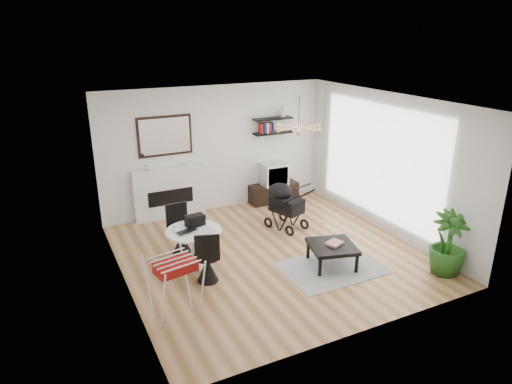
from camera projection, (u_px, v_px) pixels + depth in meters
name	position (u px, v px, depth m)	size (l,w,h in m)	color
floor	(270.00, 254.00, 8.13)	(5.00, 5.00, 0.00)	olive
ceiling	(272.00, 101.00, 7.22)	(5.00, 5.00, 0.00)	white
wall_back	(216.00, 149.00, 9.79)	(5.00, 5.00, 0.00)	white
wall_left	(119.00, 206.00, 6.63)	(5.00, 5.00, 0.00)	white
wall_right	(386.00, 164.00, 8.72)	(5.00, 5.00, 0.00)	white
sheer_curtain	(375.00, 162.00, 8.84)	(0.04, 3.60, 2.60)	white
fireplace	(169.00, 187.00, 9.49)	(1.50, 0.17, 2.16)	white
shelf_lower	(273.00, 133.00, 10.14)	(0.90, 0.25, 0.04)	black
shelf_upper	(273.00, 119.00, 10.03)	(0.90, 0.25, 0.04)	black
pendant_lamp	(298.00, 128.00, 7.95)	(0.90, 0.90, 0.10)	tan
tv_console	(274.00, 193.00, 10.54)	(1.14, 0.40, 0.43)	black
crt_tv	(273.00, 174.00, 10.37)	(0.58, 0.50, 0.50)	silver
dining_table	(194.00, 243.00, 7.54)	(0.92, 0.92, 0.67)	white
laptop	(189.00, 232.00, 7.35)	(0.36, 0.23, 0.03)	black
black_bag	(195.00, 220.00, 7.61)	(0.31, 0.19, 0.19)	black
newspaper	(203.00, 231.00, 7.42)	(0.37, 0.30, 0.01)	silver
drinking_glass	(174.00, 229.00, 7.42)	(0.05, 0.05, 0.09)	white
chair_far	(181.00, 239.00, 8.06)	(0.43, 0.44, 0.90)	black
chair_near	(207.00, 265.00, 7.15)	(0.46, 0.47, 0.89)	black
drying_rack	(175.00, 287.00, 6.16)	(0.71, 0.68, 0.92)	white
stroller	(285.00, 207.00, 9.09)	(0.73, 0.91, 1.01)	black
rug	(331.00, 268.00, 7.63)	(1.62, 1.17, 0.01)	#959595
coffee_table	(332.00, 247.00, 7.61)	(0.90, 0.90, 0.38)	black
magazines	(334.00, 243.00, 7.61)	(0.27, 0.21, 0.04)	#D54C35
potted_plant	(448.00, 243.00, 7.32)	(0.59, 0.59, 1.06)	#245C1A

